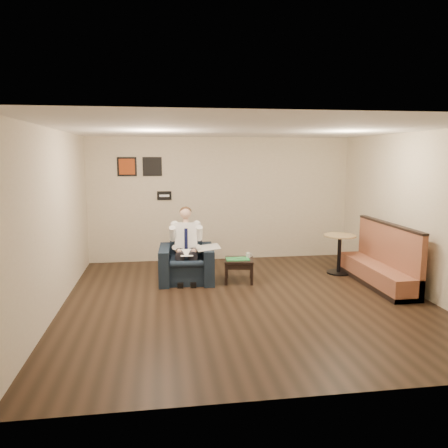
{
  "coord_description": "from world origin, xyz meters",
  "views": [
    {
      "loc": [
        -1.39,
        -6.88,
        2.39
      ],
      "look_at": [
        -0.21,
        1.2,
        1.11
      ],
      "focal_mm": 35.0,
      "sensor_mm": 36.0,
      "label": 1
    }
  ],
  "objects": [
    {
      "name": "seating_sign",
      "position": [
        -1.3,
        2.98,
        1.5
      ],
      "size": [
        0.32,
        0.02,
        0.2
      ],
      "primitive_type": "cube",
      "color": "black",
      "rests_on": "wall_back"
    },
    {
      "name": "seated_man",
      "position": [
        -0.93,
        1.16,
        0.68
      ],
      "size": [
        0.69,
        1.0,
        1.35
      ],
      "primitive_type": null,
      "rotation": [
        0.0,
        0.0,
        -0.05
      ],
      "color": "white",
      "rests_on": "armchair"
    },
    {
      "name": "coffee_mug",
      "position": [
        0.26,
        1.18,
        0.49
      ],
      "size": [
        0.09,
        0.09,
        0.09
      ],
      "primitive_type": "cylinder",
      "rotation": [
        0.0,
        0.0,
        -0.18
      ],
      "color": "white",
      "rests_on": "side_table"
    },
    {
      "name": "cafe_table",
      "position": [
        2.2,
        1.37,
        0.4
      ],
      "size": [
        0.71,
        0.71,
        0.8
      ],
      "primitive_type": "cylinder",
      "rotation": [
        0.0,
        0.0,
        -0.1
      ],
      "color": "tan",
      "rests_on": "ground"
    },
    {
      "name": "green_folder",
      "position": [
        0.04,
        1.08,
        0.45
      ],
      "size": [
        0.45,
        0.33,
        0.01
      ],
      "primitive_type": "cube",
      "rotation": [
        0.0,
        0.0,
        -0.04
      ],
      "color": "green",
      "rests_on": "side_table"
    },
    {
      "name": "art_print_left",
      "position": [
        -2.1,
        2.98,
        2.15
      ],
      "size": [
        0.42,
        0.03,
        0.42
      ],
      "primitive_type": "cube",
      "color": "#A43D14",
      "rests_on": "wall_back"
    },
    {
      "name": "side_table",
      "position": [
        0.07,
        1.1,
        0.22
      ],
      "size": [
        0.63,
        0.63,
        0.44
      ],
      "primitive_type": "cube",
      "rotation": [
        0.0,
        0.0,
        -0.18
      ],
      "color": "black",
      "rests_on": "ground"
    },
    {
      "name": "wall_right",
      "position": [
        3.0,
        0.0,
        1.4
      ],
      "size": [
        0.02,
        6.0,
        2.8
      ],
      "primitive_type": "cube",
      "color": "beige",
      "rests_on": "ground"
    },
    {
      "name": "banquette",
      "position": [
        2.59,
        0.53,
        0.57
      ],
      "size": [
        0.53,
        2.22,
        1.14
      ],
      "primitive_type": "cube",
      "color": "brown",
      "rests_on": "ground"
    },
    {
      "name": "art_print_right",
      "position": [
        -1.55,
        2.98,
        2.15
      ],
      "size": [
        0.42,
        0.03,
        0.42
      ],
      "primitive_type": "cube",
      "color": "black",
      "rests_on": "wall_back"
    },
    {
      "name": "wall_left",
      "position": [
        -3.0,
        0.0,
        1.4
      ],
      "size": [
        0.02,
        6.0,
        2.8
      ],
      "primitive_type": "cube",
      "color": "beige",
      "rests_on": "ground"
    },
    {
      "name": "lap_papers",
      "position": [
        -0.93,
        1.05,
        0.61
      ],
      "size": [
        0.23,
        0.33,
        0.01
      ],
      "primitive_type": "cube",
      "rotation": [
        0.0,
        0.0,
        0.02
      ],
      "color": "white",
      "rests_on": "seated_man"
    },
    {
      "name": "smartphone",
      "position": [
        0.14,
        1.24,
        0.45
      ],
      "size": [
        0.15,
        0.11,
        0.01
      ],
      "primitive_type": "cube",
      "rotation": [
        0.0,
        0.0,
        -0.35
      ],
      "color": "black",
      "rests_on": "side_table"
    },
    {
      "name": "wall_back",
      "position": [
        0.0,
        3.0,
        1.4
      ],
      "size": [
        6.0,
        0.02,
        2.8
      ],
      "primitive_type": "cube",
      "color": "beige",
      "rests_on": "ground"
    },
    {
      "name": "wall_front",
      "position": [
        0.0,
        -3.0,
        1.4
      ],
      "size": [
        6.0,
        0.02,
        2.8
      ],
      "primitive_type": "cube",
      "color": "beige",
      "rests_on": "ground"
    },
    {
      "name": "newspaper",
      "position": [
        -0.52,
        1.16,
        0.67
      ],
      "size": [
        0.43,
        0.54,
        0.01
      ],
      "primitive_type": "cube",
      "rotation": [
        0.0,
        0.0,
        0.0
      ],
      "color": "silver",
      "rests_on": "armchair"
    },
    {
      "name": "ground",
      "position": [
        0.0,
        0.0,
        0.0
      ],
      "size": [
        6.0,
        6.0,
        0.0
      ],
      "primitive_type": "plane",
      "color": "black",
      "rests_on": "ground"
    },
    {
      "name": "ceiling",
      "position": [
        0.0,
        0.0,
        2.8
      ],
      "size": [
        6.0,
        6.0,
        0.02
      ],
      "primitive_type": "cube",
      "color": "white",
      "rests_on": "wall_back"
    },
    {
      "name": "armchair",
      "position": [
        -0.92,
        1.28,
        0.49
      ],
      "size": [
        1.07,
        1.07,
        0.99
      ],
      "primitive_type": "cube",
      "rotation": [
        0.0,
        0.0,
        -0.05
      ],
      "color": "black",
      "rests_on": "ground"
    }
  ]
}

